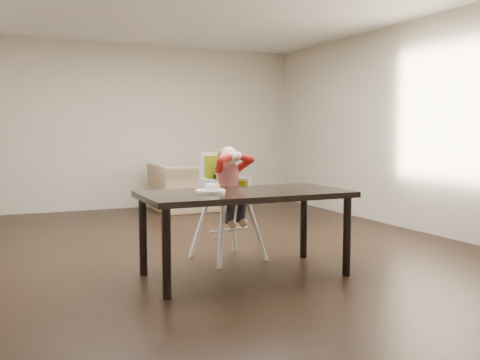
% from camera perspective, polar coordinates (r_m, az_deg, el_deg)
% --- Properties ---
extents(ground, '(7.00, 7.00, 0.00)m').
position_cam_1_polar(ground, '(5.82, -4.97, -7.46)').
color(ground, black).
rests_on(ground, ground).
extents(room_walls, '(6.02, 7.02, 2.71)m').
position_cam_1_polar(room_walls, '(5.71, -5.12, 11.04)').
color(room_walls, '#BFB69F').
rests_on(room_walls, ground).
extents(dining_table, '(1.80, 0.90, 0.75)m').
position_cam_1_polar(dining_table, '(4.68, 0.52, -2.17)').
color(dining_table, black).
rests_on(dining_table, ground).
extents(high_chair, '(0.55, 0.55, 1.12)m').
position_cam_1_polar(high_chair, '(5.30, -1.48, 0.01)').
color(high_chair, white).
rests_on(high_chair, ground).
extents(plate, '(0.27, 0.27, 0.07)m').
position_cam_1_polar(plate, '(4.58, -3.14, -1.02)').
color(plate, white).
rests_on(plate, dining_table).
extents(armchair, '(1.19, 0.80, 1.02)m').
position_cam_1_polar(armchair, '(8.66, -5.31, 0.09)').
color(armchair, tan).
rests_on(armchair, ground).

